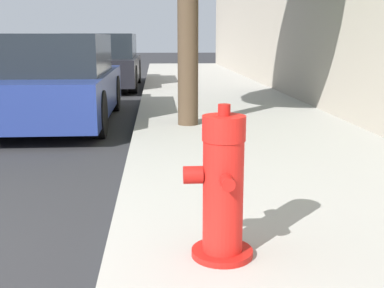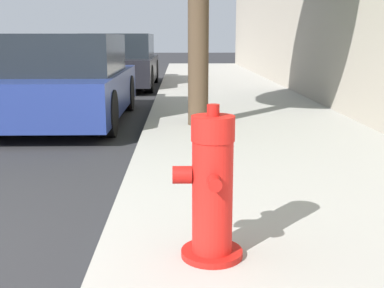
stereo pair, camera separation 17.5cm
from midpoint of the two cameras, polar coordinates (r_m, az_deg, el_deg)
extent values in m
cube|color=#99968E|center=(2.81, 22.99, -15.03)|extent=(3.03, 40.00, 0.14)
cylinder|color=#A91511|center=(2.73, 4.25, -12.75)|extent=(0.34, 0.34, 0.04)
cylinder|color=red|center=(2.60, 4.37, -6.26)|extent=(0.22, 0.22, 0.62)
cylinder|color=red|center=(2.51, 4.51, 1.85)|extent=(0.23, 0.23, 0.13)
cylinder|color=#A91511|center=(2.49, 4.55, 4.02)|extent=(0.07, 0.07, 0.06)
cylinder|color=#A91511|center=(2.42, 4.78, -4.66)|extent=(0.07, 0.09, 0.07)
cylinder|color=#A91511|center=(2.71, 4.09, -2.75)|extent=(0.07, 0.09, 0.07)
cylinder|color=#A91511|center=(2.56, 0.80, -3.69)|extent=(0.10, 0.10, 0.10)
cube|color=navy|center=(7.85, -13.80, 6.03)|extent=(1.75, 3.91, 0.61)
cube|color=black|center=(7.65, -14.28, 10.33)|extent=(1.61, 2.15, 0.58)
cylinder|color=black|center=(9.22, -17.02, 5.77)|extent=(0.20, 0.64, 0.64)
cylinder|color=black|center=(8.93, -7.10, 6.01)|extent=(0.20, 0.64, 0.64)
cylinder|color=black|center=(6.55, -9.13, 3.58)|extent=(0.20, 0.64, 0.64)
cube|color=black|center=(13.10, -8.02, 8.84)|extent=(1.81, 4.30, 0.63)
cube|color=black|center=(12.91, -8.19, 11.49)|extent=(1.66, 2.37, 0.59)
cylinder|color=black|center=(14.55, -10.67, 8.46)|extent=(0.20, 0.67, 0.67)
cylinder|color=black|center=(14.38, -4.11, 8.59)|extent=(0.20, 0.67, 0.67)
cylinder|color=black|center=(11.93, -12.68, 7.51)|extent=(0.20, 0.67, 0.67)
cylinder|color=black|center=(11.72, -4.70, 7.69)|extent=(0.20, 0.67, 0.67)
cylinder|color=#423323|center=(6.56, 1.54, 13.27)|extent=(0.28, 0.28, 2.53)
camera|label=1|loc=(0.09, -88.66, 0.30)|focal=45.00mm
camera|label=2|loc=(0.09, 91.34, -0.30)|focal=45.00mm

